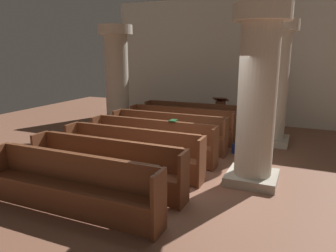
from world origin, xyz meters
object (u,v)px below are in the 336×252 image
(pew_row_1, at_px, (181,123))
(pew_row_5, at_px, (106,164))
(pew_row_6, at_px, (71,183))
(pillar_far_side, at_px, (117,77))
(lectern, at_px, (220,115))
(pew_row_2, at_px, (168,130))
(pillar_aisle_side, at_px, (274,81))
(pillar_aisle_rear, at_px, (257,94))
(pew_row_0, at_px, (192,117))
(kneeler_box_navy, at_px, (240,149))
(pew_row_3, at_px, (152,139))
(hymn_book, at_px, (173,121))
(pew_row_4, at_px, (132,150))

(pew_row_1, distance_m, pew_row_5, 3.87)
(pew_row_6, relative_size, pillar_far_side, 0.94)
(pillar_far_side, distance_m, lectern, 3.73)
(pew_row_2, height_order, pew_row_6, same)
(pew_row_2, height_order, pillar_aisle_side, pillar_aisle_side)
(lectern, bearing_deg, pillar_aisle_rear, -67.40)
(pew_row_0, height_order, kneeler_box_navy, pew_row_0)
(pew_row_3, relative_size, kneeler_box_navy, 8.58)
(pew_row_6, relative_size, pillar_aisle_rear, 0.94)
(pew_row_0, height_order, hymn_book, hymn_book)
(pew_row_3, relative_size, pillar_far_side, 0.94)
(pillar_far_side, bearing_deg, lectern, 28.06)
(pew_row_0, xyz_separation_m, pew_row_3, (0.00, -2.90, 0.00))
(pew_row_5, xyz_separation_m, pillar_far_side, (-2.42, 4.23, 1.27))
(pew_row_1, height_order, pillar_aisle_side, pillar_aisle_side)
(pew_row_3, height_order, hymn_book, hymn_book)
(pew_row_6, distance_m, hymn_book, 3.16)
(pillar_aisle_side, bearing_deg, pew_row_1, -163.33)
(pew_row_1, bearing_deg, pew_row_4, -90.00)
(pew_row_1, relative_size, pillar_aisle_rear, 0.94)
(pew_row_0, relative_size, pillar_aisle_rear, 0.94)
(pillar_aisle_side, height_order, hymn_book, pillar_aisle_side)
(pew_row_6, bearing_deg, kneeler_box_navy, 66.33)
(pew_row_4, height_order, pillar_aisle_side, pillar_aisle_side)
(pillar_far_side, bearing_deg, kneeler_box_navy, -12.19)
(pew_row_1, xyz_separation_m, pew_row_6, (0.00, -4.84, 0.00))
(pew_row_1, relative_size, pew_row_5, 1.00)
(pew_row_0, xyz_separation_m, lectern, (0.66, 1.03, -0.06))
(pew_row_2, bearing_deg, pew_row_0, 90.00)
(pew_row_1, relative_size, pew_row_4, 1.00)
(pillar_aisle_side, distance_m, lectern, 2.58)
(pew_row_3, xyz_separation_m, pillar_far_side, (-2.42, 2.29, 1.27))
(pillar_far_side, relative_size, hymn_book, 16.08)
(pillar_far_side, relative_size, kneeler_box_navy, 9.13)
(pew_row_2, height_order, pew_row_5, same)
(pillar_aisle_rear, bearing_deg, pew_row_4, -167.63)
(pew_row_0, distance_m, pew_row_3, 2.90)
(pew_row_1, distance_m, pew_row_6, 4.84)
(pew_row_4, xyz_separation_m, pillar_aisle_rear, (2.47, 0.54, 1.27))
(pew_row_0, height_order, pew_row_3, same)
(pew_row_1, distance_m, pew_row_4, 2.90)
(pew_row_2, xyz_separation_m, pew_row_4, (0.00, -1.94, 0.00))
(pew_row_2, distance_m, pew_row_6, 3.87)
(pew_row_5, height_order, pillar_aisle_rear, pillar_aisle_rear)
(pew_row_4, distance_m, pillar_aisle_rear, 2.83)
(pew_row_1, distance_m, pew_row_3, 1.94)
(pew_row_0, bearing_deg, pew_row_4, -90.00)
(pew_row_4, relative_size, pillar_aisle_side, 0.94)
(pew_row_2, relative_size, pillar_aisle_side, 0.94)
(pew_row_1, xyz_separation_m, pillar_far_side, (-2.42, 0.36, 1.27))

